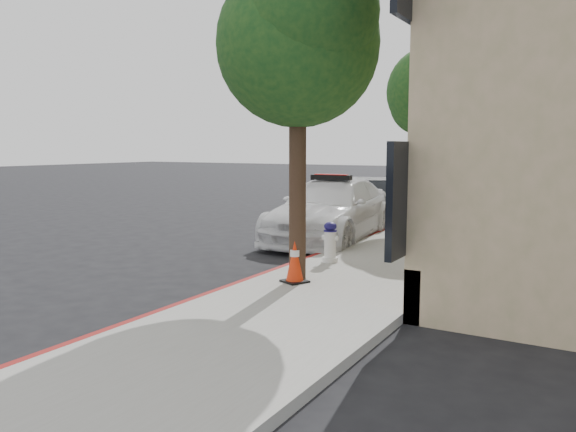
# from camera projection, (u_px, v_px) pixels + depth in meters

# --- Properties ---
(ground) EXTENTS (120.00, 120.00, 0.00)m
(ground) POSITION_uv_depth(u_px,v_px,m) (232.00, 254.00, 13.23)
(ground) COLOR black
(ground) RESTS_ON ground
(sidewalk) EXTENTS (3.20, 50.00, 0.15)m
(sidewalk) POSITION_uv_depth(u_px,v_px,m) (479.00, 216.00, 19.99)
(sidewalk) COLOR gray
(sidewalk) RESTS_ON ground
(curb_strip) EXTENTS (0.12, 50.00, 0.15)m
(curb_strip) POSITION_uv_depth(u_px,v_px,m) (436.00, 213.00, 20.76)
(curb_strip) COLOR maroon
(curb_strip) RESTS_ON ground
(tower_left) EXTENTS (18.00, 14.00, 60.00)m
(tower_left) POSITION_uv_depth(u_px,v_px,m) (560.00, 11.00, 114.41)
(tower_left) COLOR #9EA8B7
(tower_left) RESTS_ON ground
(tree_near) EXTENTS (2.92, 2.82, 5.62)m
(tree_near) POSITION_uv_depth(u_px,v_px,m) (299.00, 43.00, 9.51)
(tree_near) COLOR black
(tree_near) RESTS_ON sidewalk
(tree_mid) EXTENTS (2.77, 2.64, 5.43)m
(tree_mid) POSITION_uv_depth(u_px,v_px,m) (432.00, 90.00, 16.38)
(tree_mid) COLOR black
(tree_mid) RESTS_ON sidewalk
(tree_far) EXTENTS (3.10, 3.00, 5.81)m
(tree_far) POSITION_uv_depth(u_px,v_px,m) (487.00, 101.00, 23.21)
(tree_far) COLOR black
(tree_far) RESTS_ON sidewalk
(police_car) EXTENTS (2.82, 5.85, 1.79)m
(police_car) POSITION_uv_depth(u_px,v_px,m) (331.00, 210.00, 15.21)
(police_car) COLOR white
(police_car) RESTS_ON ground
(parked_car_mid) EXTENTS (2.42, 4.71, 1.54)m
(parked_car_mid) POSITION_uv_depth(u_px,v_px,m) (386.00, 196.00, 20.07)
(parked_car_mid) COLOR #22252A
(parked_car_mid) RESTS_ON ground
(parked_car_far) EXTENTS (1.76, 4.10, 1.31)m
(parked_car_far) POSITION_uv_depth(u_px,v_px,m) (427.00, 185.00, 27.55)
(parked_car_far) COLOR #141D33
(parked_car_far) RESTS_ON ground
(fire_hydrant) EXTENTS (0.35, 0.32, 0.84)m
(fire_hydrant) POSITION_uv_depth(u_px,v_px,m) (330.00, 242.00, 11.58)
(fire_hydrant) COLOR white
(fire_hydrant) RESTS_ON sidewalk
(traffic_cone) EXTENTS (0.52, 0.52, 0.76)m
(traffic_cone) POSITION_uv_depth(u_px,v_px,m) (295.00, 261.00, 9.87)
(traffic_cone) COLOR black
(traffic_cone) RESTS_ON sidewalk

